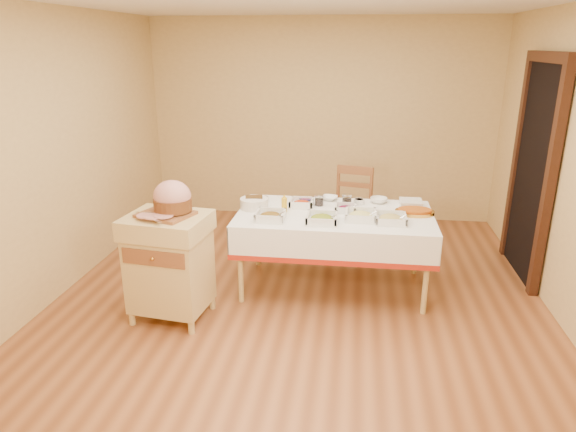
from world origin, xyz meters
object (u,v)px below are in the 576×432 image
at_px(preserve_jar_right, 347,201).
at_px(plate_stack, 411,203).
at_px(dining_chair, 351,211).
at_px(ham_on_board, 171,200).
at_px(preserve_jar_left, 319,201).
at_px(butcher_cart, 169,261).
at_px(mustard_bottle, 284,204).
at_px(bread_basket, 254,203).
at_px(dining_table, 334,229).
at_px(brass_platter, 415,212).

distance_m(preserve_jar_right, plate_stack, 0.62).
bearing_deg(dining_chair, ham_on_board, -131.95).
xyz_separation_m(preserve_jar_left, preserve_jar_right, (0.27, 0.02, 0.00)).
xyz_separation_m(butcher_cart, plate_stack, (2.07, 1.07, 0.26)).
height_order(mustard_bottle, plate_stack, mustard_bottle).
height_order(ham_on_board, preserve_jar_left, ham_on_board).
height_order(preserve_jar_left, bread_basket, bread_basket).
bearing_deg(preserve_jar_right, dining_table, -113.94).
distance_m(ham_on_board, preserve_jar_left, 1.50).
xyz_separation_m(dining_table, plate_stack, (0.72, 0.31, 0.19)).
distance_m(dining_chair, preserve_jar_left, 0.79).
bearing_deg(bread_basket, dining_chair, 42.22).
distance_m(plate_stack, brass_platter, 0.23).
height_order(preserve_jar_left, mustard_bottle, mustard_bottle).
bearing_deg(butcher_cart, brass_platter, 21.89).
height_order(dining_chair, ham_on_board, ham_on_board).
distance_m(mustard_bottle, brass_platter, 1.22).
relative_size(butcher_cart, brass_platter, 2.55).
relative_size(dining_table, preserve_jar_right, 15.22).
bearing_deg(preserve_jar_right, mustard_bottle, -156.30).
xyz_separation_m(plate_stack, brass_platter, (0.01, -0.23, -0.01)).
relative_size(ham_on_board, plate_stack, 2.08).
bearing_deg(dining_table, preserve_jar_left, 127.08).
height_order(ham_on_board, bread_basket, ham_on_board).
distance_m(dining_chair, mustard_bottle, 1.14).
height_order(ham_on_board, preserve_jar_right, ham_on_board).
bearing_deg(plate_stack, brass_platter, -86.45).
bearing_deg(dining_chair, preserve_jar_right, -93.33).
xyz_separation_m(butcher_cart, dining_chair, (1.49, 1.65, -0.02)).
bearing_deg(butcher_cart, preserve_jar_right, 34.45).
bearing_deg(preserve_jar_left, bread_basket, -164.65).
relative_size(mustard_bottle, brass_platter, 0.47).
bearing_deg(ham_on_board, dining_chair, 48.05).
bearing_deg(preserve_jar_right, plate_stack, 6.67).
bearing_deg(mustard_bottle, preserve_jar_left, 37.25).
bearing_deg(brass_platter, mustard_bottle, -175.51).
bearing_deg(ham_on_board, preserve_jar_left, 39.61).
height_order(ham_on_board, brass_platter, ham_on_board).
xyz_separation_m(bread_basket, plate_stack, (1.50, 0.26, -0.02)).
distance_m(dining_table, brass_platter, 0.76).
bearing_deg(preserve_jar_right, ham_on_board, -145.67).
distance_m(dining_table, ham_on_board, 1.56).
height_order(dining_chair, brass_platter, dining_chair).
height_order(bread_basket, brass_platter, bread_basket).
relative_size(butcher_cart, mustard_bottle, 5.48).
bearing_deg(preserve_jar_left, butcher_cart, -140.45).
xyz_separation_m(dining_chair, preserve_jar_right, (-0.04, -0.65, 0.31)).
distance_m(dining_table, plate_stack, 0.81).
height_order(butcher_cart, preserve_jar_right, butcher_cart).
xyz_separation_m(butcher_cart, preserve_jar_left, (1.19, 0.98, 0.28)).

